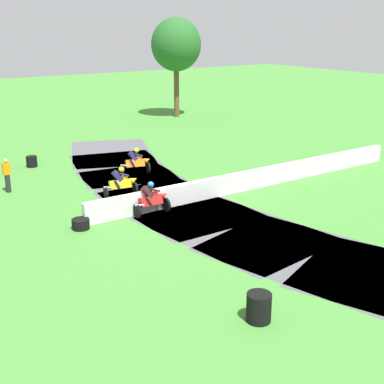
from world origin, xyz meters
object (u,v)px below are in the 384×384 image
motorcycle_lead_orange (136,162)px  tire_stack_near (32,161)px  motorcycle_trailing_red (152,199)px  motorcycle_chase_yellow (121,183)px  track_marshal (7,175)px  tire_stack_mid_a (81,224)px  tire_stack_mid_b (259,307)px

motorcycle_lead_orange → tire_stack_near: 6.11m
motorcycle_lead_orange → motorcycle_trailing_red: 6.24m
motorcycle_chase_yellow → tire_stack_near: size_ratio=2.86×
tire_stack_near → track_marshal: 4.63m
tire_stack_near → tire_stack_mid_a: tire_stack_near is taller
tire_stack_mid_a → tire_stack_mid_b: (1.28, -8.90, 0.20)m
motorcycle_lead_orange → track_marshal: size_ratio=1.06×
tire_stack_mid_a → tire_stack_mid_b: bearing=-81.8°
tire_stack_mid_b → tire_stack_mid_a: bearing=98.2°
motorcycle_lead_orange → tire_stack_mid_b: (-4.30, -14.60, -0.24)m
motorcycle_trailing_red → tire_stack_near: motorcycle_trailing_red is taller
motorcycle_trailing_red → tire_stack_mid_a: bearing=179.1°
motorcycle_trailing_red → tire_stack_mid_b: motorcycle_trailing_red is taller
motorcycle_lead_orange → tire_stack_near: (-4.12, 4.51, -0.34)m
track_marshal → motorcycle_trailing_red: bearing=-57.0°
motorcycle_chase_yellow → tire_stack_near: motorcycle_chase_yellow is taller
tire_stack_mid_a → tire_stack_mid_b: tire_stack_mid_b is taller
motorcycle_chase_yellow → tire_stack_mid_a: 4.23m
motorcycle_trailing_red → motorcycle_chase_yellow: bearing=89.6°
tire_stack_mid_b → motorcycle_trailing_red: bearing=77.9°
motorcycle_lead_orange → track_marshal: bearing=174.8°
motorcycle_trailing_red → motorcycle_lead_orange: bearing=67.3°
motorcycle_trailing_red → track_marshal: bearing=123.0°
tire_stack_near → tire_stack_mid_b: (-0.18, -19.10, 0.10)m
motorcycle_trailing_red → tire_stack_near: 10.41m
motorcycle_lead_orange → motorcycle_trailing_red: motorcycle_lead_orange is taller
motorcycle_lead_orange → track_marshal: (-6.53, 0.59, 0.18)m
tire_stack_mid_a → track_marshal: 6.39m
motorcycle_chase_yellow → tire_stack_mid_b: bearing=-99.3°
motorcycle_chase_yellow → tire_stack_near: (-1.73, 7.46, -0.35)m
motorcycle_lead_orange → track_marshal: 6.56m
motorcycle_lead_orange → motorcycle_trailing_red: (-2.41, -5.75, -0.01)m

